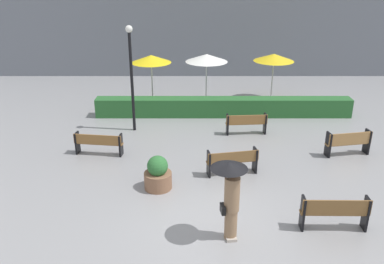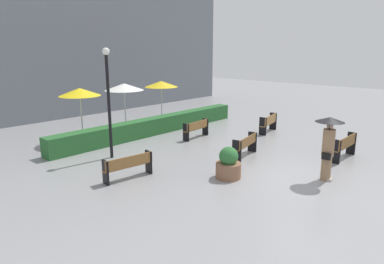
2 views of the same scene
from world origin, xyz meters
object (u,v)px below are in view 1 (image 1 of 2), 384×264
Objects in this scene: lamp_post at (130,69)px; patio_umbrella_white at (205,58)px; bench_far_right at (347,142)px; pedestrian_with_umbrella at (229,192)px; patio_umbrella_yellow_far at (272,57)px; planter_pot at (157,175)px; bench_back_row at (245,122)px; bench_near_right at (334,211)px; patio_umbrella_yellow at (150,59)px; bench_mid_center at (231,160)px; bench_far_left at (97,142)px.

lamp_post reaches higher than patio_umbrella_white.
patio_umbrella_white is (-4.91, 5.53, 1.80)m from bench_far_right.
lamp_post is (-3.31, 7.23, 1.25)m from pedestrian_with_umbrella.
lamp_post is 1.81× the size of patio_umbrella_yellow_far.
planter_pot is 8.27m from patio_umbrella_white.
patio_umbrella_yellow_far reaches higher than bench_back_row.
bench_near_right is at bearing -91.58° from patio_umbrella_yellow_far.
patio_umbrella_yellow is at bearing 96.20° from planter_pot.
pedestrian_with_umbrella is at bearing -51.59° from planter_pot.
patio_umbrella_yellow_far is (-1.63, 6.35, 1.65)m from bench_far_right.
lamp_post is at bearing 163.19° from bench_far_right.
bench_near_right is at bearing -113.27° from bench_far_right.
bench_far_right reaches higher than bench_back_row.
pedestrian_with_umbrella is 10.64m from patio_umbrella_yellow.
patio_umbrella_yellow is (-2.81, 10.21, 0.98)m from pedestrian_with_umbrella.
pedestrian_with_umbrella is 10.40m from patio_umbrella_white.
patio_umbrella_yellow is at bearing 115.04° from bench_mid_center.
patio_umbrella_yellow is at bearing 74.64° from bench_far_left.
patio_umbrella_yellow is at bearing 105.39° from pedestrian_with_umbrella.
pedestrian_with_umbrella reaches higher than bench_back_row.
pedestrian_with_umbrella is 0.85× the size of patio_umbrella_white.
bench_mid_center is at bearing -64.96° from patio_umbrella_yellow.
patio_umbrella_yellow_far is at bearing 60.03° from planter_pot.
bench_far_left is at bearing 162.31° from bench_mid_center.
bench_mid_center is at bearing -104.35° from bench_back_row.
bench_back_row is 0.39× the size of lamp_post.
bench_mid_center is 4.90m from bench_far_left.
bench_near_right is (7.02, -4.52, 0.07)m from bench_far_left.
patio_umbrella_white reaches higher than bench_far_right.
lamp_post is at bearing -99.54° from patio_umbrella_yellow.
planter_pot is 10.17m from patio_umbrella_yellow_far.
bench_back_row is 0.66× the size of patio_umbrella_white.
bench_back_row is 5.02m from patio_umbrella_yellow_far.
patio_umbrella_yellow is at bearing 80.46° from lamp_post.
bench_far_left is 5.84m from patio_umbrella_yellow.
lamp_post is (-3.70, 3.86, 2.08)m from bench_mid_center.
patio_umbrella_white is at bearing 112.89° from bench_back_row.
bench_far_right is at bearing 18.68° from bench_mid_center.
bench_far_right is 7.03m from planter_pot.
patio_umbrella_white is 3.39m from patio_umbrella_yellow_far.
planter_pot is at bearing 155.54° from bench_near_right.
patio_umbrella_white is at bearing 53.73° from bench_far_left.
patio_umbrella_yellow_far reaches higher than pedestrian_with_umbrella.
bench_near_right is at bearing -52.16° from bench_mid_center.
bench_near_right reaches higher than bench_back_row.
patio_umbrella_yellow_far reaches higher than bench_far_left.
patio_umbrella_white reaches higher than pedestrian_with_umbrella.
lamp_post is (-6.05, 6.88, 2.03)m from bench_near_right.
patio_umbrella_yellow is (-5.55, 9.87, 1.76)m from bench_near_right.
bench_far_right is 0.78× the size of pedestrian_with_umbrella.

